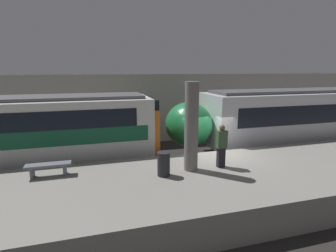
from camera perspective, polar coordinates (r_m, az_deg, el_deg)
name	(u,v)px	position (r m, az deg, el deg)	size (l,w,h in m)	color
ground_plane	(215,174)	(12.57, 10.09, -10.15)	(120.00, 120.00, 0.00)	#282623
platform	(244,184)	(10.39, 16.25, -12.10)	(40.00, 4.92, 1.10)	gray
station_rear_barrier	(175,108)	(17.57, 1.53, 3.99)	(50.00, 0.15, 4.47)	#9E998E
support_pillar_near	(191,127)	(9.44, 5.12, -0.23)	(0.50, 0.50, 3.23)	slate
person_waiting	(221,145)	(10.06, 11.55, -4.10)	(0.38, 0.24, 1.64)	black
platform_bench	(48,167)	(10.08, -24.59, -8.09)	(1.50, 0.40, 0.45)	slate
trash_bin	(164,164)	(9.21, -0.95, -8.25)	(0.44, 0.44, 0.85)	#232328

